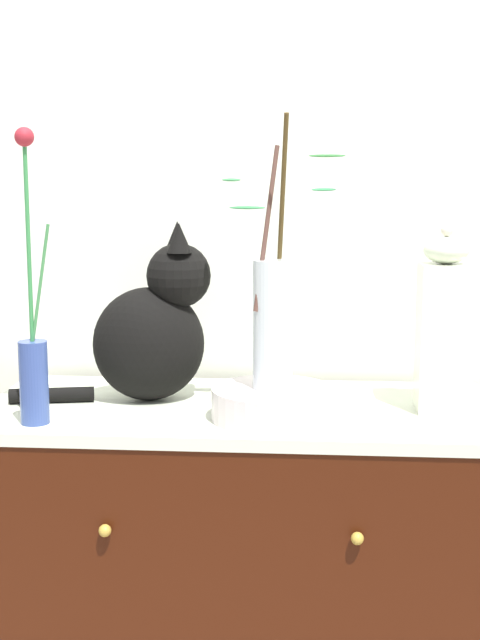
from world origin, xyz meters
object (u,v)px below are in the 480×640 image
sideboard (240,589)px  vase_glass_clear (273,316)px  vase_slim_green (33,357)px  bowl_porcelain (272,404)px  cat_sitting (154,328)px  jar_lidded_porcelain (443,327)px

sideboard → vase_glass_clear: vase_glass_clear is taller
vase_slim_green → bowl_porcelain: (0.45, 0.06, -0.10)m
sideboard → cat_sitting: size_ratio=2.51×
vase_slim_green → sideboard: bearing=23.0°
sideboard → cat_sitting: (-0.18, 0.03, 0.56)m
vase_slim_green → vase_glass_clear: (0.46, 0.07, 0.07)m
cat_sitting → vase_glass_clear: (0.26, -0.13, 0.05)m
cat_sitting → vase_glass_clear: size_ratio=0.81×
cat_sitting → vase_slim_green: vase_slim_green is taller
cat_sitting → bowl_porcelain: cat_sitting is taller
jar_lidded_porcelain → cat_sitting: bearing=175.9°
vase_glass_clear → jar_lidded_porcelain: (0.34, 0.09, -0.03)m
sideboard → bowl_porcelain: (0.07, -0.10, 0.44)m
jar_lidded_porcelain → sideboard: bearing=178.8°
vase_slim_green → jar_lidded_porcelain: size_ratio=1.49×
sideboard → vase_slim_green: (-0.38, -0.16, 0.54)m
sideboard → jar_lidded_porcelain: size_ratio=2.80×
sideboard → jar_lidded_porcelain: 0.71m
bowl_porcelain → jar_lidded_porcelain: size_ratio=0.64×
bowl_porcelain → jar_lidded_porcelain: bearing=14.9°
vase_glass_clear → jar_lidded_porcelain: 0.35m
sideboard → vase_slim_green: bearing=-157.0°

